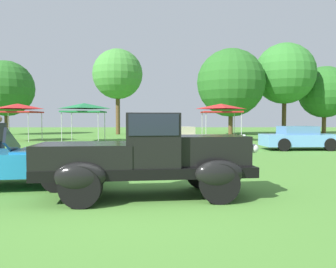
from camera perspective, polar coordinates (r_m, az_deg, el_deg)
ground_plane at (r=6.61m, az=-5.02°, el=-11.32°), size 120.00×120.00×0.00m
feature_pickup_truck at (r=6.89m, az=-3.50°, el=-3.45°), size 4.43×2.20×1.70m
neighbor_convertible at (r=8.77m, az=-25.57°, el=-4.29°), size 4.67×2.38×1.40m
show_car_cream at (r=16.50m, az=1.30°, el=-0.90°), size 4.58×2.19×1.22m
show_car_skyblue at (r=18.78m, az=21.29°, el=-0.66°), size 3.95×1.84×1.22m
spectator_between_cars at (r=13.08m, az=-0.94°, el=-0.41°), size 0.45×0.33×1.69m
canopy_tent_left_field at (r=26.86m, az=-23.98°, el=4.09°), size 2.83×2.83×2.71m
canopy_tent_center_field at (r=24.54m, az=-13.93°, el=4.40°), size 2.71×2.71×2.71m
canopy_tent_right_field at (r=25.03m, az=8.89°, el=4.40°), size 2.74×2.74×2.71m
treeline_far_left at (r=38.32m, az=-25.59°, el=6.91°), size 5.61×5.61×7.50m
treeline_mid_left at (r=36.01m, az=-8.47°, el=9.90°), size 5.17×5.17×8.84m
treeline_center at (r=34.80m, az=10.53°, el=8.45°), size 6.78×6.78×8.61m
treeline_mid_right at (r=37.66m, az=19.03°, el=9.56°), size 6.27×6.27×9.45m
treeline_far_right at (r=41.13m, az=24.84°, el=6.41°), size 5.62×5.62×7.37m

